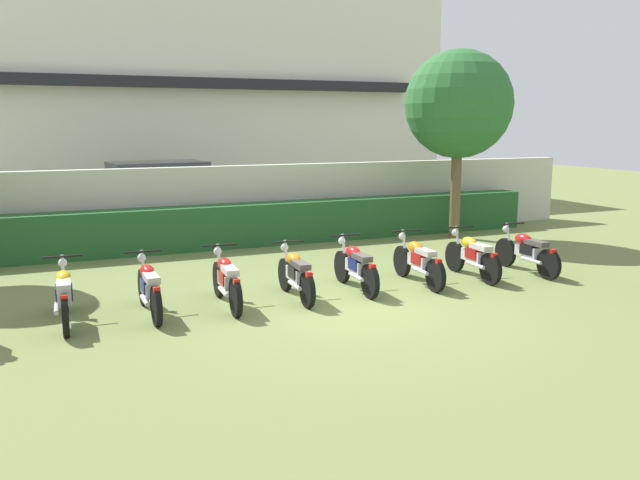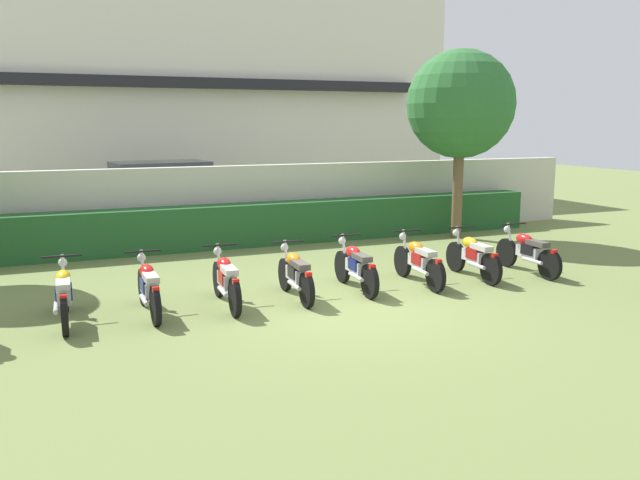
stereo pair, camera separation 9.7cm
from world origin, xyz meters
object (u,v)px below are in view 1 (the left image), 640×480
motorcycle_in_row_5 (418,261)px  motorcycle_in_row_7 (527,251)px  motorcycle_in_row_0 (64,295)px  motorcycle_in_row_1 (149,288)px  motorcycle_in_row_4 (356,266)px  tree_far_side (459,105)px  motorcycle_in_row_6 (472,255)px  motorcycle_in_row_2 (226,280)px  motorcycle_in_row_3 (296,274)px  parked_car (164,194)px

motorcycle_in_row_5 → motorcycle_in_row_7: (2.53, -0.07, -0.00)m
motorcycle_in_row_0 → motorcycle_in_row_7: size_ratio=1.01×
motorcycle_in_row_1 → motorcycle_in_row_4: (3.72, 0.13, 0.00)m
motorcycle_in_row_4 → tree_far_side: bearing=-48.4°
motorcycle_in_row_6 → motorcycle_in_row_5: bearing=92.6°
motorcycle_in_row_6 → motorcycle_in_row_7: (1.29, -0.07, -0.00)m
motorcycle_in_row_2 → motorcycle_in_row_4: size_ratio=1.03×
motorcycle_in_row_3 → motorcycle_in_row_5: bearing=-85.6°
motorcycle_in_row_6 → tree_far_side: bearing=-27.9°
parked_car → motorcycle_in_row_4: parked_car is taller
motorcycle_in_row_0 → motorcycle_in_row_1: 1.26m
parked_car → motorcycle_in_row_6: 10.32m
motorcycle_in_row_3 → motorcycle_in_row_7: (5.05, 0.01, 0.00)m
motorcycle_in_row_6 → parked_car: bearing=27.4°
motorcycle_in_row_1 → motorcycle_in_row_5: (5.03, 0.08, 0.00)m
motorcycle_in_row_5 → parked_car: bearing=21.9°
motorcycle_in_row_2 → motorcycle_in_row_5: motorcycle_in_row_2 is taller
tree_far_side → motorcycle_in_row_7: 5.21m
parked_car → motorcycle_in_row_4: size_ratio=2.49×
parked_car → motorcycle_in_row_5: (3.08, -9.35, -0.49)m
motorcycle_in_row_3 → motorcycle_in_row_6: motorcycle_in_row_6 is taller
parked_car → motorcycle_in_row_0: bearing=-115.0°
parked_car → motorcycle_in_row_0: parked_car is taller
motorcycle_in_row_2 → motorcycle_in_row_5: size_ratio=0.99×
motorcycle_in_row_2 → motorcycle_in_row_3: bearing=-87.3°
tree_far_side → motorcycle_in_row_3: tree_far_side is taller
tree_far_side → motorcycle_in_row_3: 7.98m
tree_far_side → motorcycle_in_row_6: bearing=-120.5°
motorcycle_in_row_0 → motorcycle_in_row_6: (7.52, 0.04, -0.00)m
parked_car → motorcycle_in_row_2: parked_car is taller
motorcycle_in_row_7 → motorcycle_in_row_0: bearing=90.7°
motorcycle_in_row_0 → motorcycle_in_row_5: (6.28, 0.04, -0.00)m
motorcycle_in_row_4 → motorcycle_in_row_3: bearing=98.5°
tree_far_side → motorcycle_in_row_1: 10.03m
parked_car → tree_far_side: tree_far_side is taller
motorcycle_in_row_0 → motorcycle_in_row_1: size_ratio=1.04×
motorcycle_in_row_0 → motorcycle_in_row_2: (2.52, -0.03, -0.00)m
motorcycle_in_row_1 → motorcycle_in_row_4: same height
tree_far_side → motorcycle_in_row_6: tree_far_side is taller
motorcycle_in_row_2 → motorcycle_in_row_4: 2.46m
motorcycle_in_row_0 → motorcycle_in_row_6: bearing=-87.7°
motorcycle_in_row_5 → motorcycle_in_row_4: bearing=91.4°
motorcycle_in_row_0 → motorcycle_in_row_7: 8.81m
motorcycle_in_row_4 → motorcycle_in_row_2: bearing=95.4°
motorcycle_in_row_1 → motorcycle_in_row_3: (2.50, 0.00, -0.01)m
motorcycle_in_row_0 → parked_car: bearing=-16.8°
motorcycle_in_row_1 → tree_far_side: bearing=-64.8°
parked_car → motorcycle_in_row_1: bearing=-107.9°
motorcycle_in_row_3 → motorcycle_in_row_5: 2.53m
motorcycle_in_row_2 → motorcycle_in_row_3: 1.23m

